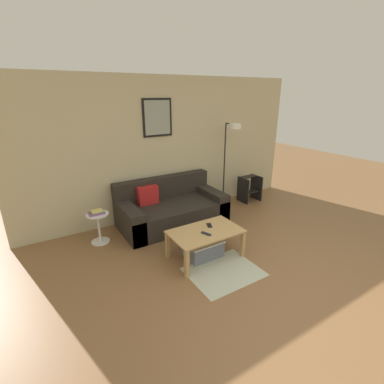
% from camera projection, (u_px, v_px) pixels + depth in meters
% --- Properties ---
extents(ground_plane, '(16.00, 16.00, 0.00)m').
position_uv_depth(ground_plane, '(294.00, 300.00, 3.21)').
color(ground_plane, brown).
extents(wall_back, '(5.60, 0.09, 2.55)m').
position_uv_depth(wall_back, '(170.00, 148.00, 5.21)').
color(wall_back, '#C6BC93').
rests_on(wall_back, ground_plane).
extents(area_rug, '(0.94, 0.75, 0.01)m').
position_uv_depth(area_rug, '(224.00, 272.00, 3.71)').
color(area_rug, '#B2B79E').
rests_on(area_rug, ground_plane).
extents(couch, '(1.86, 0.96, 0.80)m').
position_uv_depth(couch, '(171.00, 209.00, 5.02)').
color(couch, '#28231E').
rests_on(couch, ground_plane).
extents(coffee_table, '(1.02, 0.62, 0.41)m').
position_uv_depth(coffee_table, '(205.00, 235.00, 3.96)').
color(coffee_table, tan).
rests_on(coffee_table, ground_plane).
extents(storage_bin, '(0.53, 0.41, 0.25)m').
position_uv_depth(storage_bin, '(203.00, 248.00, 4.05)').
color(storage_bin, slate).
rests_on(storage_bin, ground_plane).
extents(floor_lamp, '(0.25, 0.51, 1.71)m').
position_uv_depth(floor_lamp, '(230.00, 149.00, 5.38)').
color(floor_lamp, black).
rests_on(floor_lamp, ground_plane).
extents(side_table, '(0.34, 0.34, 0.49)m').
position_uv_depth(side_table, '(99.00, 225.00, 4.35)').
color(side_table, white).
rests_on(side_table, ground_plane).
extents(book_stack, '(0.23, 0.17, 0.06)m').
position_uv_depth(book_stack, '(97.00, 212.00, 4.28)').
color(book_stack, '#8C4C93').
rests_on(book_stack, side_table).
extents(remote_control, '(0.09, 0.15, 0.02)m').
position_uv_depth(remote_control, '(206.00, 234.00, 3.83)').
color(remote_control, '#232328').
rests_on(remote_control, coffee_table).
extents(cell_phone, '(0.12, 0.15, 0.01)m').
position_uv_depth(cell_phone, '(209.00, 225.00, 4.09)').
color(cell_phone, black).
rests_on(cell_phone, coffee_table).
extents(step_stool, '(0.42, 0.35, 0.54)m').
position_uv_depth(step_stool, '(250.00, 188.00, 6.06)').
color(step_stool, black).
rests_on(step_stool, ground_plane).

